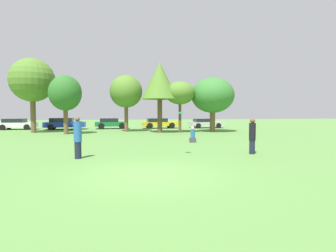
{
  "coord_description": "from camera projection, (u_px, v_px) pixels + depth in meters",
  "views": [
    {
      "loc": [
        -0.71,
        -8.66,
        2.05
      ],
      "look_at": [
        1.29,
        3.84,
        1.36
      ],
      "focal_mm": 28.64,
      "sensor_mm": 36.0,
      "label": 1
    }
  ],
  "objects": [
    {
      "name": "tree_2",
      "position": [
        126.0,
        92.0,
        27.18
      ],
      "size": [
        3.29,
        3.29,
        5.72
      ],
      "color": "brown",
      "rests_on": "ground"
    },
    {
      "name": "tree_0",
      "position": [
        32.0,
        81.0,
        25.65
      ],
      "size": [
        4.17,
        4.17,
        7.14
      ],
      "color": "brown",
      "rests_on": "ground"
    },
    {
      "name": "frisbee",
      "position": [
        181.0,
        113.0,
        12.32
      ],
      "size": [
        0.3,
        0.29,
        0.14
      ],
      "color": "#19B2D8"
    },
    {
      "name": "parked_car_blue",
      "position": [
        64.0,
        123.0,
        30.78
      ],
      "size": [
        4.57,
        2.23,
        1.31
      ],
      "rotation": [
        0.0,
        0.0,
        0.05
      ],
      "color": "#1E389E",
      "rests_on": "ground"
    },
    {
      "name": "tree_1",
      "position": [
        65.0,
        93.0,
        24.02
      ],
      "size": [
        2.88,
        2.88,
        5.3
      ],
      "color": "brown",
      "rests_on": "ground"
    },
    {
      "name": "tree_4",
      "position": [
        180.0,
        93.0,
        26.0
      ],
      "size": [
        2.9,
        2.9,
        4.98
      ],
      "color": "brown",
      "rests_on": "ground"
    },
    {
      "name": "person_thrower",
      "position": [
        78.0,
        137.0,
        11.61
      ],
      "size": [
        0.34,
        0.34,
        1.83
      ],
      "rotation": [
        0.0,
        0.0,
        0.0
      ],
      "color": "#191E33",
      "rests_on": "ground"
    },
    {
      "name": "parked_car_green",
      "position": [
        111.0,
        123.0,
        31.94
      ],
      "size": [
        3.89,
        2.04,
        1.25
      ],
      "rotation": [
        0.0,
        0.0,
        0.05
      ],
      "color": "#196633",
      "rests_on": "ground"
    },
    {
      "name": "tree_5",
      "position": [
        213.0,
        96.0,
        26.79
      ],
      "size": [
        4.29,
        4.29,
        5.44
      ],
      "color": "brown",
      "rests_on": "ground"
    },
    {
      "name": "person_catcher",
      "position": [
        252.0,
        136.0,
        12.89
      ],
      "size": [
        0.31,
        0.31,
        1.73
      ],
      "rotation": [
        0.0,
        0.0,
        -3.14
      ],
      "color": "#191E33",
      "rests_on": "ground"
    },
    {
      "name": "tree_3",
      "position": [
        160.0,
        81.0,
        25.79
      ],
      "size": [
        3.55,
        3.55,
        6.8
      ],
      "color": "brown",
      "rests_on": "ground"
    },
    {
      "name": "parked_car_yellow",
      "position": [
        159.0,
        123.0,
        32.75
      ],
      "size": [
        4.41,
        2.1,
        1.22
      ],
      "rotation": [
        0.0,
        0.0,
        0.05
      ],
      "color": "gold",
      "rests_on": "ground"
    },
    {
      "name": "bystander_sitting",
      "position": [
        193.0,
        136.0,
        17.74
      ],
      "size": [
        0.39,
        0.32,
        1.06
      ],
      "color": "#3F3F47",
      "rests_on": "ground"
    },
    {
      "name": "ground_plane",
      "position": [
        148.0,
        174.0,
        8.76
      ],
      "size": [
        120.0,
        120.0,
        0.0
      ],
      "primitive_type": "plane",
      "color": "#54843D"
    },
    {
      "name": "parked_car_silver",
      "position": [
        205.0,
        123.0,
        33.53
      ],
      "size": [
        4.3,
        2.12,
        1.15
      ],
      "rotation": [
        0.0,
        0.0,
        0.05
      ],
      "color": "#B2B2B7",
      "rests_on": "ground"
    },
    {
      "name": "parked_car_white",
      "position": [
        17.0,
        124.0,
        30.4
      ],
      "size": [
        4.03,
        2.25,
        1.24
      ],
      "rotation": [
        0.0,
        0.0,
        0.05
      ],
      "color": "silver",
      "rests_on": "ground"
    }
  ]
}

